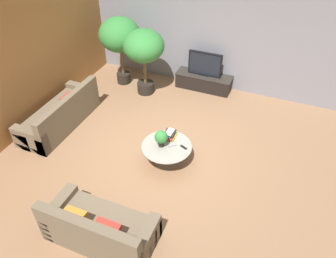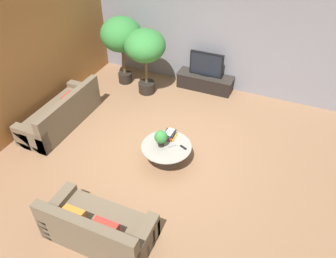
% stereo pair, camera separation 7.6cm
% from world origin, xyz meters
% --- Properties ---
extents(ground_plane, '(24.00, 24.00, 0.00)m').
position_xyz_m(ground_plane, '(0.00, 0.00, 0.00)').
color(ground_plane, '#8C6647').
extents(back_wall_stone, '(7.40, 0.12, 3.00)m').
position_xyz_m(back_wall_stone, '(0.00, 3.26, 1.50)').
color(back_wall_stone, gray).
rests_on(back_wall_stone, ground).
extents(side_wall_left, '(0.12, 7.40, 3.00)m').
position_xyz_m(side_wall_left, '(-3.26, 0.20, 1.50)').
color(side_wall_left, '#B2753D').
rests_on(side_wall_left, ground).
extents(media_console, '(1.53, 0.50, 0.42)m').
position_xyz_m(media_console, '(0.07, 2.94, 0.22)').
color(media_console, black).
rests_on(media_console, ground).
extents(television, '(0.91, 0.13, 0.66)m').
position_xyz_m(television, '(0.07, 2.94, 0.75)').
color(television, black).
rests_on(television, media_console).
extents(coffee_table, '(1.03, 1.03, 0.41)m').
position_xyz_m(coffee_table, '(0.24, -0.12, 0.29)').
color(coffee_table, '#756656').
rests_on(coffee_table, ground).
extents(couch_by_wall, '(0.84, 2.17, 0.84)m').
position_xyz_m(couch_by_wall, '(-2.54, 0.07, 0.29)').
color(couch_by_wall, brown).
rests_on(couch_by_wall, ground).
extents(couch_near_entry, '(1.79, 0.84, 0.84)m').
position_xyz_m(couch_near_entry, '(-0.04, -2.26, 0.29)').
color(couch_near_entry, brown).
rests_on(couch_near_entry, ground).
extents(potted_palm_tall, '(1.10, 1.10, 1.88)m').
position_xyz_m(potted_palm_tall, '(-2.14, 2.40, 1.37)').
color(potted_palm_tall, black).
rests_on(potted_palm_tall, ground).
extents(potted_palm_corner, '(1.05, 1.05, 1.77)m').
position_xyz_m(potted_palm_corner, '(-1.33, 2.16, 1.28)').
color(potted_palm_corner, black).
rests_on(potted_palm_corner, ground).
extents(potted_plant_tabletop, '(0.27, 0.27, 0.37)m').
position_xyz_m(potted_plant_tabletop, '(0.14, -0.15, 0.63)').
color(potted_plant_tabletop, black).
rests_on(potted_plant_tabletop, coffee_table).
extents(book_stack, '(0.26, 0.31, 0.15)m').
position_xyz_m(book_stack, '(0.19, 0.16, 0.48)').
color(book_stack, gold).
rests_on(book_stack, coffee_table).
extents(remote_black, '(0.16, 0.10, 0.02)m').
position_xyz_m(remote_black, '(0.58, -0.04, 0.42)').
color(remote_black, black).
rests_on(remote_black, coffee_table).
extents(remote_silver, '(0.14, 0.14, 0.02)m').
position_xyz_m(remote_silver, '(0.35, -0.08, 0.42)').
color(remote_silver, gray).
rests_on(remote_silver, coffee_table).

